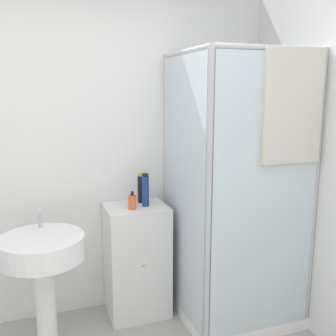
% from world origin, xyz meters
% --- Properties ---
extents(wall_back, '(6.40, 0.06, 2.50)m').
position_xyz_m(wall_back, '(0.00, 1.70, 1.25)').
color(wall_back, white).
rests_on(wall_back, ground_plane).
extents(shower_enclosure, '(0.85, 0.88, 2.03)m').
position_xyz_m(shower_enclosure, '(1.20, 1.15, 0.60)').
color(shower_enclosure, white).
rests_on(shower_enclosure, ground_plane).
extents(vanity_cabinet, '(0.47, 0.40, 0.89)m').
position_xyz_m(vanity_cabinet, '(0.53, 1.47, 0.44)').
color(vanity_cabinet, silver).
rests_on(vanity_cabinet, ground_plane).
extents(sink, '(0.55, 0.55, 0.96)m').
position_xyz_m(sink, '(-0.17, 1.21, 0.66)').
color(sink, white).
rests_on(sink, ground_plane).
extents(soap_dispenser, '(0.06, 0.06, 0.14)m').
position_xyz_m(soap_dispenser, '(0.48, 1.40, 0.94)').
color(soap_dispenser, '#E5562D').
rests_on(soap_dispenser, vanity_cabinet).
extents(shampoo_bottle_tall_black, '(0.05, 0.05, 0.24)m').
position_xyz_m(shampoo_bottle_tall_black, '(0.59, 1.55, 1.00)').
color(shampoo_bottle_tall_black, black).
rests_on(shampoo_bottle_tall_black, vanity_cabinet).
extents(shampoo_bottle_blue, '(0.05, 0.05, 0.25)m').
position_xyz_m(shampoo_bottle_blue, '(0.60, 1.45, 1.01)').
color(shampoo_bottle_blue, navy).
rests_on(shampoo_bottle_blue, vanity_cabinet).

